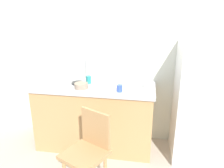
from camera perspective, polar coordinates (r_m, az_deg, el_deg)
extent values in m
cube|color=silver|center=(3.13, 2.79, 8.61)|extent=(4.80, 0.10, 2.65)
cube|color=tan|center=(3.15, -4.38, -8.51)|extent=(1.57, 0.60, 0.87)
cube|color=#B7B7BC|center=(2.97, -4.60, -0.70)|extent=(1.61, 0.64, 0.04)
cylinder|color=#B7B7BC|center=(3.19, -6.58, 3.75)|extent=(0.02, 0.02, 0.29)
cube|color=white|center=(2.99, 20.95, -4.71)|extent=(0.54, 0.62, 1.50)
cylinder|color=tan|center=(2.71, -7.06, -19.06)|extent=(0.04, 0.04, 0.45)
cube|color=tan|center=(2.39, -7.09, -17.56)|extent=(0.54, 0.54, 0.04)
cube|color=tan|center=(2.38, -4.24, -11.23)|extent=(0.34, 0.19, 0.40)
cube|color=white|center=(2.97, -0.50, 0.31)|extent=(0.28, 0.20, 0.05)
cylinder|color=gray|center=(2.86, -7.88, -0.42)|extent=(0.17, 0.17, 0.07)
cylinder|color=#2D2D2D|center=(3.05, -8.77, 0.29)|extent=(0.17, 0.17, 0.02)
cylinder|color=white|center=(2.86, 8.75, -0.19)|extent=(0.07, 0.07, 0.10)
cylinder|color=blue|center=(2.72, 1.97, -1.10)|extent=(0.07, 0.07, 0.09)
cylinder|color=teal|center=(3.04, -6.01, 1.14)|extent=(0.07, 0.07, 0.10)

